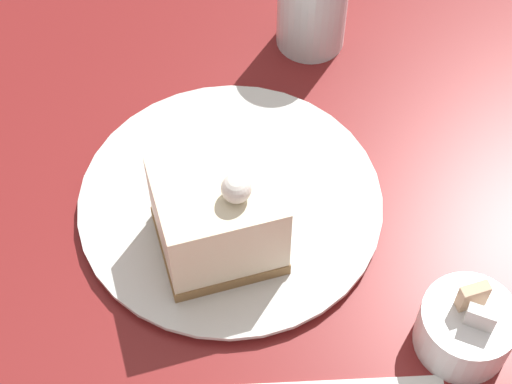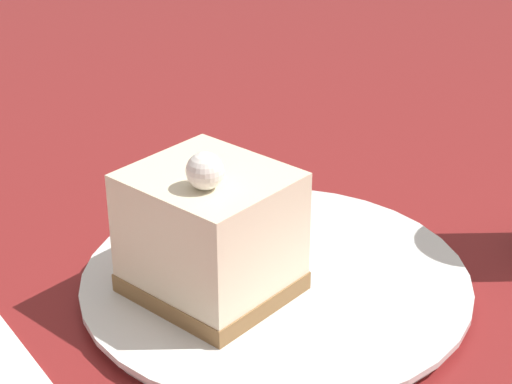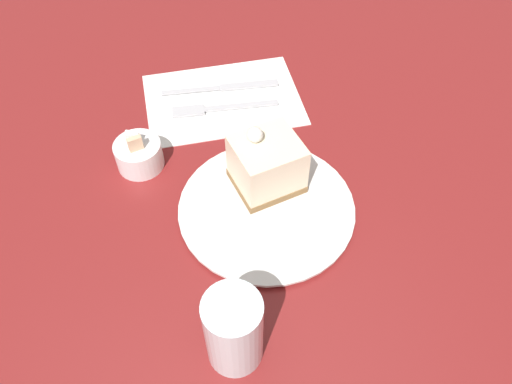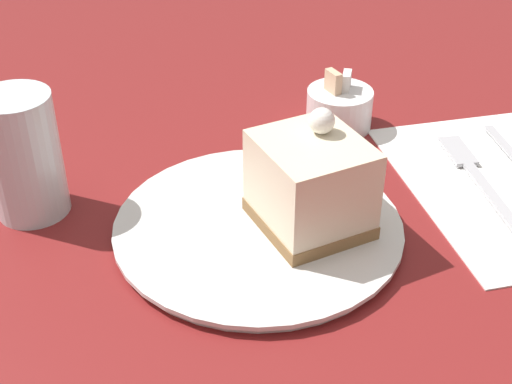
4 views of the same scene
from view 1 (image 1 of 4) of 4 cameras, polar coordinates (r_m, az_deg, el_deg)
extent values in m
plane|color=maroon|center=(0.68, -0.27, 0.55)|extent=(4.00, 4.00, 0.00)
cylinder|color=silver|center=(0.67, -1.52, -0.74)|extent=(0.23, 0.23, 0.01)
cylinder|color=silver|center=(0.66, -1.52, -0.58)|extent=(0.24, 0.24, 0.00)
cube|color=olive|center=(0.64, -2.26, -3.21)|extent=(0.10, 0.10, 0.01)
cube|color=beige|center=(0.60, -2.37, -1.31)|extent=(0.10, 0.10, 0.06)
sphere|color=white|center=(0.56, -1.09, 0.24)|extent=(0.02, 0.02, 0.02)
cylinder|color=white|center=(0.61, 13.99, -8.81)|extent=(0.07, 0.07, 0.04)
cube|color=#D8B28C|center=(0.59, 14.45, -6.77)|extent=(0.01, 0.02, 0.02)
cube|color=white|center=(0.59, 14.96, -8.14)|extent=(0.02, 0.02, 0.02)
camera|label=2|loc=(0.45, 50.08, -5.98)|focal=60.00mm
camera|label=3|loc=(0.77, 8.03, 53.68)|focal=35.00mm
camera|label=4|loc=(0.69, -48.10, 22.49)|focal=50.00mm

